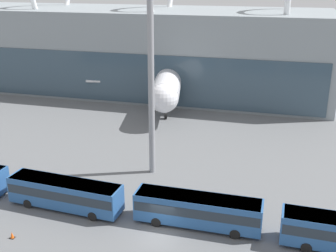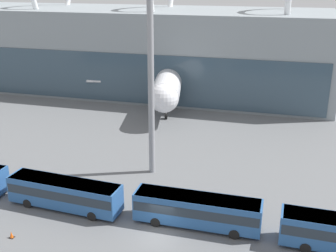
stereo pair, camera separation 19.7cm
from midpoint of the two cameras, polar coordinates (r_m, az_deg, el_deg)
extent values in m
plane|color=slate|center=(41.73, -1.41, -14.57)|extent=(440.00, 440.00, 0.00)
cube|color=gray|center=(107.20, -20.93, 10.39)|extent=(143.89, 25.17, 17.04)
cylinder|color=white|center=(80.85, 0.09, 6.51)|extent=(10.33, 28.39, 4.83)
sphere|color=white|center=(67.34, -0.67, 3.81)|extent=(4.74, 4.74, 4.74)
cone|color=white|center=(94.51, 0.63, 8.44)|extent=(5.73, 6.94, 4.59)
cube|color=white|center=(82.71, 0.16, 6.21)|extent=(32.48, 10.33, 0.35)
cylinder|color=gray|center=(82.99, 6.44, 5.15)|extent=(2.93, 3.96, 2.26)
cylinder|color=gray|center=(84.07, -6.04, 5.36)|extent=(2.93, 3.96, 2.26)
cube|color=#19724C|center=(93.08, 0.62, 11.00)|extent=(1.41, 5.08, 7.29)
cube|color=white|center=(93.75, 0.61, 8.65)|extent=(12.95, 5.65, 0.28)
cylinder|color=gray|center=(72.45, -0.39, 2.90)|extent=(0.36, 0.36, 4.04)
cylinder|color=black|center=(73.06, -0.38, 1.38)|extent=(0.66, 1.17, 1.10)
cylinder|color=gray|center=(82.98, 2.33, 5.06)|extent=(0.36, 0.36, 4.04)
cylinder|color=black|center=(83.51, 2.31, 3.72)|extent=(0.66, 1.17, 1.10)
cylinder|color=gray|center=(83.35, -2.00, 5.13)|extent=(0.36, 0.36, 4.04)
cylinder|color=black|center=(83.88, -1.99, 3.80)|extent=(0.66, 1.17, 1.10)
cube|color=#285693|center=(46.39, -13.90, -8.83)|extent=(12.68, 3.50, 2.83)
cube|color=#232D38|center=(46.26, -13.93, -8.52)|extent=(12.44, 3.52, 0.99)
cube|color=silver|center=(45.78, -14.04, -7.34)|extent=(12.30, 3.40, 0.12)
cylinder|color=black|center=(46.17, -8.78, -10.43)|extent=(1.02, 0.36, 1.00)
cylinder|color=black|center=(44.29, -10.29, -11.94)|extent=(1.02, 0.36, 1.00)
cylinder|color=black|center=(49.92, -16.82, -8.66)|extent=(1.02, 0.36, 1.00)
cylinder|color=black|center=(48.19, -18.55, -9.94)|extent=(1.02, 0.36, 1.00)
cube|color=#285693|center=(42.28, 3.90, -11.24)|extent=(12.54, 2.74, 2.83)
cube|color=#232D38|center=(42.14, 3.91, -10.91)|extent=(12.29, 2.77, 0.99)
cube|color=silver|center=(41.60, 3.94, -9.64)|extent=(12.17, 2.66, 0.12)
cylinder|color=black|center=(43.57, 9.33, -12.45)|extent=(1.00, 0.30, 1.00)
cylinder|color=black|center=(41.46, 8.92, -14.26)|extent=(1.00, 0.30, 1.00)
cylinder|color=black|center=(44.78, -0.78, -11.20)|extent=(1.00, 0.30, 1.00)
cylinder|color=black|center=(42.73, -1.74, -12.87)|extent=(1.00, 0.30, 1.00)
cylinder|color=black|center=(43.27, 18.05, -13.50)|extent=(1.01, 0.32, 1.00)
cylinder|color=black|center=(41.16, 18.08, -15.38)|extent=(1.01, 0.32, 1.00)
cylinder|color=gray|center=(49.55, -2.44, 7.69)|extent=(0.75, 0.75, 26.42)
cube|color=black|center=(43.95, -20.45, -14.01)|extent=(0.47, 0.47, 0.02)
cone|color=#EA5914|center=(43.77, -20.50, -13.64)|extent=(0.35, 0.35, 0.64)
camera|label=1|loc=(0.10, -90.10, -0.03)|focal=45.00mm
camera|label=2|loc=(0.10, 89.90, 0.03)|focal=45.00mm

